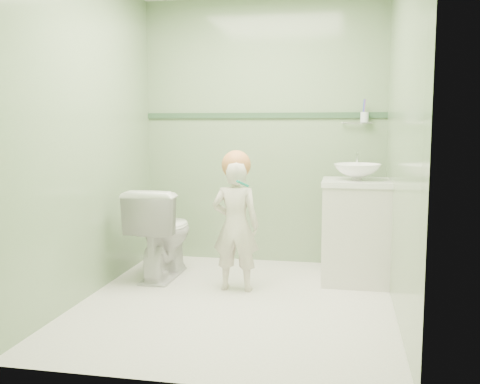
# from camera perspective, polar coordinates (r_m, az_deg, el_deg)

# --- Properties ---
(ground) EXTENTS (2.50, 2.50, 0.00)m
(ground) POSITION_cam_1_polar(r_m,az_deg,el_deg) (3.94, -0.43, -11.59)
(ground) COLOR silver
(ground) RESTS_ON ground
(room_shell) EXTENTS (2.50, 2.54, 2.40)m
(room_shell) POSITION_cam_1_polar(r_m,az_deg,el_deg) (3.74, -0.44, 6.12)
(room_shell) COLOR #84A575
(room_shell) RESTS_ON ground
(trim_stripe) EXTENTS (2.20, 0.02, 0.05)m
(trim_stripe) POSITION_cam_1_polar(r_m,az_deg,el_deg) (4.96, 2.43, 8.08)
(trim_stripe) COLOR #335538
(trim_stripe) RESTS_ON room_shell
(vanity) EXTENTS (0.52, 0.50, 0.80)m
(vanity) POSITION_cam_1_polar(r_m,az_deg,el_deg) (4.45, 12.10, -4.26)
(vanity) COLOR silver
(vanity) RESTS_ON ground
(counter) EXTENTS (0.54, 0.52, 0.04)m
(counter) POSITION_cam_1_polar(r_m,az_deg,el_deg) (4.39, 12.24, 1.00)
(counter) COLOR white
(counter) RESTS_ON vanity
(basin) EXTENTS (0.37, 0.37, 0.13)m
(basin) POSITION_cam_1_polar(r_m,az_deg,el_deg) (4.38, 12.27, 2.09)
(basin) COLOR white
(basin) RESTS_ON counter
(faucet) EXTENTS (0.03, 0.13, 0.18)m
(faucet) POSITION_cam_1_polar(r_m,az_deg,el_deg) (4.56, 12.25, 3.29)
(faucet) COLOR silver
(faucet) RESTS_ON counter
(cup_holder) EXTENTS (0.26, 0.07, 0.21)m
(cup_holder) POSITION_cam_1_polar(r_m,az_deg,el_deg) (4.85, 12.91, 7.68)
(cup_holder) COLOR silver
(cup_holder) RESTS_ON room_shell
(toilet) EXTENTS (0.43, 0.74, 0.75)m
(toilet) POSITION_cam_1_polar(r_m,az_deg,el_deg) (4.55, -8.25, -4.22)
(toilet) COLOR white
(toilet) RESTS_ON ground
(toddler) EXTENTS (0.37, 0.24, 1.00)m
(toddler) POSITION_cam_1_polar(r_m,az_deg,el_deg) (4.11, -0.46, -3.61)
(toddler) COLOR beige
(toddler) RESTS_ON ground
(hair_cap) EXTENTS (0.22, 0.22, 0.22)m
(hair_cap) POSITION_cam_1_polar(r_m,az_deg,el_deg) (4.08, -0.40, 2.88)
(hair_cap) COLOR #C37942
(hair_cap) RESTS_ON toddler
(teal_toothbrush) EXTENTS (0.11, 0.13, 0.08)m
(teal_toothbrush) POSITION_cam_1_polar(r_m,az_deg,el_deg) (3.93, 0.21, 0.95)
(teal_toothbrush) COLOR #12866F
(teal_toothbrush) RESTS_ON toddler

